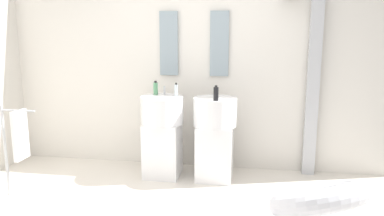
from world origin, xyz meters
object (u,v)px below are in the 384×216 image
Objects in this scene: pedestal_sink_left at (162,133)px; soap_bottle_clear at (176,90)px; soap_bottle_green at (156,88)px; pedestal_sink_right at (215,135)px; shower_column at (312,84)px; lounge_chair at (318,205)px; towel_rack at (18,137)px; soap_bottle_black at (216,94)px.

pedestal_sink_left is 6.79× the size of soap_bottle_clear.
pedestal_sink_right is at bearing -8.81° from soap_bottle_green.
pedestal_sink_right is at bearing -4.45° from soap_bottle_clear.
soap_bottle_green reaches higher than pedestal_sink_left.
shower_column is 1.78m from lounge_chair.
shower_column reaches higher than towel_rack.
pedestal_sink_left is at bearing 180.00° from pedestal_sink_right.
pedestal_sink_right is 1.25m from shower_column.
pedestal_sink_left and pedestal_sink_right have the same top height.
shower_column reaches higher than pedestal_sink_right.
soap_bottle_black reaches higher than pedestal_sink_right.
pedestal_sink_right is 6.46× the size of soap_bottle_green.
soap_bottle_clear is (-1.51, -0.30, -0.07)m from shower_column.
pedestal_sink_left is 0.51× the size of shower_column.
towel_rack is (-1.29, -0.80, 0.11)m from pedestal_sink_left.
pedestal_sink_right is (0.61, 0.00, 0.00)m from pedestal_sink_left.
towel_rack is at bearing -142.40° from soap_bottle_green.
lounge_chair is 7.13× the size of soap_bottle_clear.
pedestal_sink_left is at bearing -47.75° from soap_bottle_green.
shower_column is 1.55m from soap_bottle_clear.
soap_bottle_green is (-0.26, 0.07, 0.00)m from soap_bottle_clear.
towel_rack reaches higher than lounge_chair.
lounge_chair is (1.55, -1.28, -0.16)m from pedestal_sink_left.
shower_column is at bearing 17.68° from pedestal_sink_right.
pedestal_sink_left is 1.80m from shower_column.
towel_rack is at bearing -149.89° from soap_bottle_clear.
shower_column is at bearing 21.12° from towel_rack.
shower_column is 2.16× the size of towel_rack.
pedestal_sink_left is at bearing 32.00° from towel_rack.
soap_bottle_clear is at bearing 175.55° from pedestal_sink_right.
soap_bottle_clear is at bearing -16.08° from soap_bottle_green.
soap_bottle_black reaches higher than soap_bottle_clear.
soap_bottle_green reaches higher than towel_rack.
lounge_chair is at bearing -50.47° from soap_bottle_black.
shower_column is (1.07, 0.34, 0.57)m from pedestal_sink_right.
pedestal_sink_right is 1.10× the size of towel_rack.
soap_bottle_clear is 0.51m from soap_bottle_black.
soap_bottle_clear is at bearing 157.25° from soap_bottle_black.
shower_column is at bearing 11.47° from pedestal_sink_left.
lounge_chair is 2.03m from soap_bottle_clear.
shower_column is 1.79m from soap_bottle_green.
lounge_chair is 2.89m from towel_rack.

